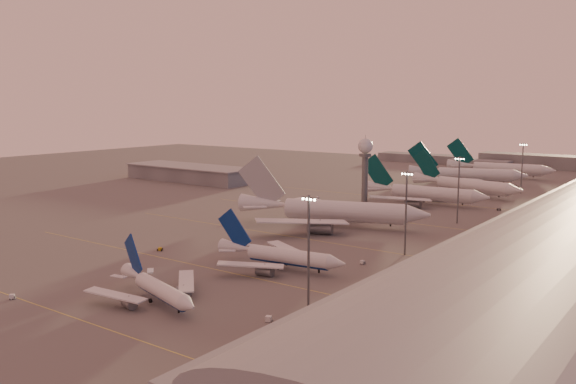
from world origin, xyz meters
The scene contains 25 objects.
ground centered at (0.00, 0.00, 0.00)m, with size 700.00×700.00×0.00m, color #585656.
taxiway_markings centered at (30.00, 56.00, 0.01)m, with size 180.00×185.25×0.02m.
hangar centered at (-120.00, 140.00, 4.32)m, with size 82.00×27.00×8.50m.
radar_tower centered at (5.00, 120.00, 20.95)m, with size 6.40×6.40×31.10m.
mast_a centered at (58.00, 0.00, 13.74)m, with size 3.60×0.56×25.00m.
mast_b centered at (55.00, 55.00, 13.74)m, with size 3.60×0.56×25.00m.
mast_c centered at (50.00, 110.00, 13.74)m, with size 3.60×0.56×25.00m.
mast_d centered at (48.00, 200.00, 13.74)m, with size 3.60×0.56×25.00m.
distant_horizon centered at (2.62, 325.14, 3.89)m, with size 165.00×37.50×9.00m.
narrowbody_near centered at (28.98, -17.92, 2.74)m, with size 33.73×26.53×13.53m.
narrowbody_mid centered at (34.60, 20.61, 3.11)m, with size 39.27×31.17×15.38m.
widebody_white centered at (15.61, 77.25, 4.37)m, with size 69.07×54.47×25.18m.
greentail_a centered at (22.18, 142.54, 3.77)m, with size 58.75×47.31×21.33m.
greentail_b centered at (28.12, 177.81, 3.83)m, with size 59.04×47.22×21.67m.
greentail_c centered at (14.21, 218.67, 4.12)m, with size 61.66×48.96×23.30m.
greentail_d centered at (19.41, 259.07, 4.08)m, with size 63.51×51.06×23.09m.
gsv_truck_a centered at (0.60, -35.87, 1.19)m, with size 5.58×5.51×2.33m.
gsv_catering_a centered at (56.95, -12.56, 2.34)m, with size 6.23×4.42×4.68m.
gsv_tug_mid centered at (-7.19, 15.28, 0.49)m, with size 3.32×3.91×0.96m.
gsv_truck_b centered at (50.62, 38.13, 1.13)m, with size 5.72×2.80×2.21m.
gsv_truck_c centered at (-18.64, 61.34, 1.05)m, with size 5.36×2.84×2.06m.
gsv_catering_b centered at (71.29, 77.18, 1.91)m, with size 4.93×2.80×3.83m.
gsv_tug_far centered at (5.94, 104.19, 0.54)m, with size 4.10×4.20×1.05m.
gsv_truck_d centered at (-23.75, 127.33, 1.24)m, with size 2.37×6.04×2.42m.
gsv_tug_hangar centered at (54.18, 146.15, 0.54)m, with size 4.19×3.33×1.04m.
Camera 1 is at (131.18, -107.22, 45.01)m, focal length 38.00 mm.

